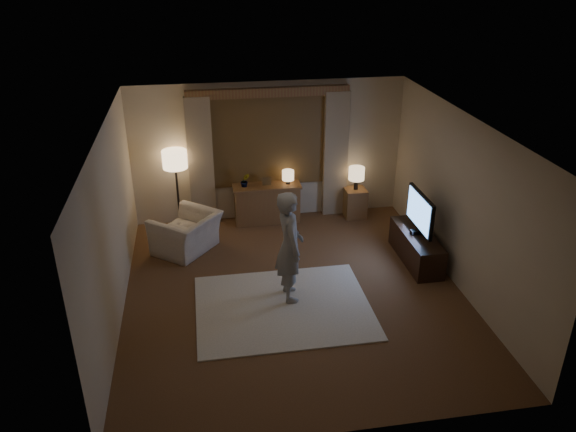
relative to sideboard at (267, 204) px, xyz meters
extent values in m
cube|color=brown|center=(0.08, -2.50, -0.36)|extent=(5.00, 5.50, 0.02)
cube|color=silver|center=(0.08, -2.50, 2.26)|extent=(5.00, 5.50, 0.02)
cube|color=beige|center=(0.08, 0.26, 0.95)|extent=(5.00, 0.02, 2.60)
cube|color=beige|center=(0.08, -5.26, 0.95)|extent=(5.00, 0.02, 2.60)
cube|color=beige|center=(-2.43, -2.50, 0.95)|extent=(0.02, 5.50, 2.60)
cube|color=beige|center=(2.59, -2.50, 0.95)|extent=(0.02, 5.50, 2.60)
cube|color=black|center=(0.08, 0.23, 1.20)|extent=(2.00, 0.01, 1.70)
cube|color=brown|center=(0.08, 0.22, 1.20)|extent=(2.08, 0.04, 1.78)
cube|color=tan|center=(-1.17, 0.15, 0.85)|extent=(0.45, 0.12, 2.40)
cube|color=tan|center=(1.33, 0.15, 0.85)|extent=(0.45, 0.12, 2.40)
cube|color=brown|center=(0.08, 0.17, 2.07)|extent=(2.90, 0.14, 0.16)
cube|color=#F6E7CF|center=(-0.15, -2.86, -0.34)|extent=(2.50, 2.00, 0.02)
cube|color=brown|center=(0.00, 0.00, 0.00)|extent=(1.20, 0.40, 0.70)
cube|color=brown|center=(0.00, 0.00, 0.45)|extent=(0.16, 0.02, 0.20)
imported|color=#999999|center=(-0.40, 0.00, 0.50)|extent=(0.17, 0.13, 0.30)
cylinder|color=black|center=(0.40, 0.00, 0.41)|extent=(0.08, 0.08, 0.12)
cylinder|color=#FFD399|center=(0.40, 0.00, 0.56)|extent=(0.22, 0.22, 0.18)
cylinder|color=black|center=(-1.62, 0.00, -0.34)|extent=(0.32, 0.32, 0.03)
cylinder|color=black|center=(-1.62, 0.00, 0.25)|extent=(0.04, 0.04, 1.19)
cylinder|color=#FFD399|center=(-1.62, 0.00, 0.99)|extent=(0.44, 0.44, 0.32)
imported|color=beige|center=(-1.50, -0.90, -0.02)|extent=(1.33, 1.34, 0.66)
cube|color=brown|center=(1.69, -0.05, -0.07)|extent=(0.40, 0.40, 0.56)
cylinder|color=black|center=(1.69, -0.05, 0.31)|extent=(0.08, 0.08, 0.20)
cylinder|color=#FFD399|center=(1.69, -0.05, 0.53)|extent=(0.30, 0.30, 0.24)
cube|color=black|center=(2.23, -1.88, -0.10)|extent=(0.45, 1.40, 0.50)
cube|color=black|center=(2.23, -1.88, 0.18)|extent=(0.24, 0.11, 0.07)
cube|color=black|center=(2.23, -1.88, 0.56)|extent=(0.05, 0.98, 0.60)
cube|color=#5DA0FE|center=(2.20, -1.88, 0.56)|extent=(0.00, 0.91, 0.54)
imported|color=#9B978F|center=(-0.01, -2.61, 0.51)|extent=(0.43, 0.63, 1.68)
camera|label=1|loc=(-1.19, -9.52, 4.35)|focal=35.00mm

